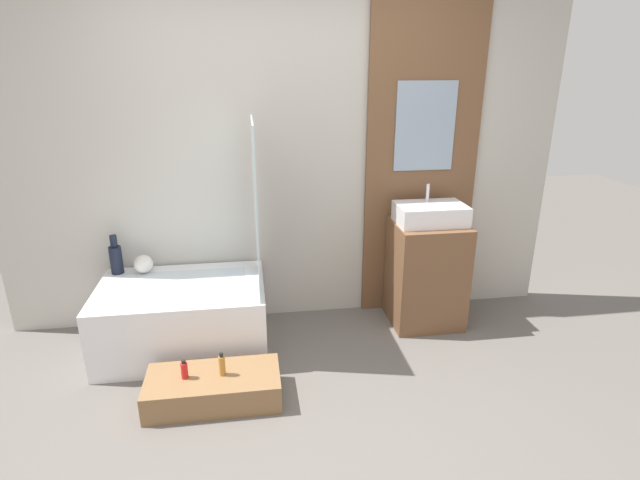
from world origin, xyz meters
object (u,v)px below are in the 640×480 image
Objects in this scene: bathtub at (184,316)px; sink at (431,214)px; vase_tall_dark at (116,258)px; vase_round_light at (144,264)px; bottle_soap_secondary at (222,365)px; bottle_soap_primary at (184,370)px; wooden_step_bench at (214,388)px.

bathtub is 1.93m from sink.
vase_round_light is at bearing -7.01° from vase_tall_dark.
bathtub is 0.50m from vase_round_light.
sink is at bearing 26.97° from bottle_soap_secondary.
bathtub is 7.56× the size of bottle_soap_secondary.
bathtub is 9.37× the size of bottle_soap_primary.
vase_tall_dark reaches higher than bottle_soap_primary.
vase_round_light is 1.13m from bottle_soap_secondary.
bottle_soap_primary is (-0.16, -0.00, 0.14)m from wooden_step_bench.
bathtub reaches higher than wooden_step_bench.
vase_tall_dark is at bearing 175.83° from sink.
wooden_step_bench is at bearing 180.00° from bottle_soap_secondary.
vase_round_light is at bearing 119.36° from wooden_step_bench.
bottle_soap_primary is at bearing 180.00° from bottle_soap_secondary.
bottle_soap_secondary is (0.58, -0.92, -0.30)m from vase_round_light.
bathtub is 3.92× the size of vase_tall_dark.
sink is 2.14m from vase_round_light.
bathtub is 0.66m from vase_tall_dark.
wooden_step_bench is 6.54× the size of bottle_soap_primary.
wooden_step_bench is 5.27× the size of bottle_soap_secondary.
wooden_step_bench is 5.88× the size of vase_round_light.
bottle_soap_primary is at bearing -156.01° from sink.
wooden_step_bench is at bearing -70.42° from bathtub.
vase_tall_dark is 0.20m from vase_round_light.
sink is at bearing -4.17° from vase_tall_dark.
bottle_soap_primary is (0.07, -0.65, -0.01)m from bathtub.
wooden_step_bench is 2.74× the size of vase_tall_dark.
vase_tall_dark is at bearing 126.91° from wooden_step_bench.
bathtub is at bearing 114.08° from bottle_soap_secondary.
vase_tall_dark is at bearing 129.15° from bottle_soap_secondary.
bottle_soap_primary is at bearing -180.00° from wooden_step_bench.
bottle_soap_secondary is (0.77, -0.94, -0.36)m from vase_tall_dark.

